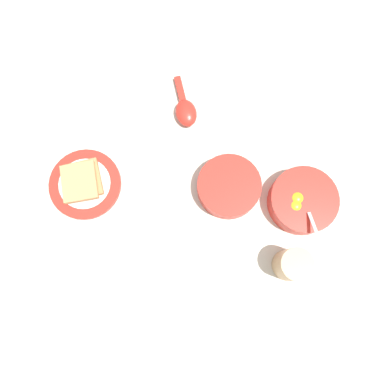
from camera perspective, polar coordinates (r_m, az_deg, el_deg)
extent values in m
plane|color=beige|center=(0.90, 1.58, -0.57)|extent=(3.00, 3.00, 0.00)
cylinder|color=red|center=(0.90, 16.46, -1.31)|extent=(0.15, 0.15, 0.05)
cylinder|color=white|center=(0.90, 16.56, -1.25)|extent=(0.13, 0.13, 0.02)
ellipsoid|color=yellow|center=(0.88, 15.73, -0.93)|extent=(0.03, 0.03, 0.02)
ellipsoid|color=yellow|center=(0.87, 15.53, -2.06)|extent=(0.03, 0.03, 0.02)
cylinder|color=black|center=(0.89, 16.75, -0.04)|extent=(0.04, 0.04, 0.00)
ellipsoid|color=silver|center=(0.88, 17.04, -2.09)|extent=(0.03, 0.02, 0.01)
cube|color=silver|center=(0.86, 17.92, -4.49)|extent=(0.04, 0.04, 0.03)
cylinder|color=red|center=(0.93, -15.96, 1.15)|extent=(0.17, 0.17, 0.01)
cylinder|color=white|center=(0.92, -16.07, 1.25)|extent=(0.12, 0.12, 0.00)
cube|color=tan|center=(0.92, -16.24, 1.80)|extent=(0.12, 0.12, 0.01)
cube|color=tan|center=(0.91, -16.79, 1.46)|extent=(0.12, 0.12, 0.01)
ellipsoid|color=red|center=(0.94, -0.90, 11.95)|extent=(0.08, 0.09, 0.03)
cube|color=red|center=(0.98, -1.78, 15.17)|extent=(0.06, 0.07, 0.01)
cylinder|color=red|center=(0.88, 5.61, 0.78)|extent=(0.15, 0.15, 0.05)
cylinder|color=white|center=(0.87, 5.69, 0.99)|extent=(0.12, 0.12, 0.01)
cylinder|color=tan|center=(0.86, 15.01, -10.66)|extent=(0.07, 0.07, 0.09)
cylinder|color=#472B16|center=(0.82, 15.65, -10.57)|extent=(0.06, 0.06, 0.01)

